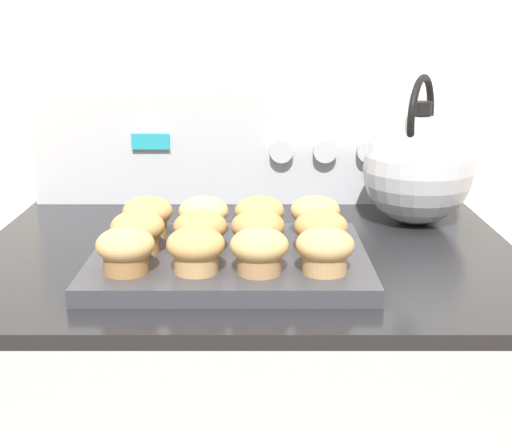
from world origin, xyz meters
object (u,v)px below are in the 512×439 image
at_px(muffin_r2_c1, 203,215).
at_px(muffin_r1_c3, 320,231).
at_px(muffin_r1_c2, 257,230).
at_px(muffin_r0_c0, 125,249).
at_px(muffin_r2_c2, 259,215).
at_px(muffin_r2_c3, 314,215).
at_px(muffin_r0_c3, 324,249).
at_px(muffin_r0_c1, 195,249).
at_px(muffin_r2_c0, 147,215).
at_px(tea_kettle, 417,167).
at_px(muffin_pan, 229,260).
at_px(muffin_r0_c2, 258,250).
at_px(muffin_r1_c1, 199,231).
at_px(muffin_r1_c0, 137,231).

bearing_deg(muffin_r2_c1, muffin_r1_c3, -26.18).
bearing_deg(muffin_r1_c2, muffin_r0_c0, -153.06).
relative_size(muffin_r1_c2, muffin_r2_c2, 1.00).
xyz_separation_m(muffin_r0_c0, muffin_r2_c3, (0.24, 0.16, 0.00)).
relative_size(muffin_r0_c3, muffin_r1_c3, 1.00).
bearing_deg(muffin_r2_c1, muffin_r0_c0, -117.66).
height_order(muffin_r0_c1, muffin_r2_c0, same).
distance_m(muffin_r1_c3, tea_kettle, 0.28).
height_order(muffin_pan, muffin_r2_c0, muffin_r2_c0).
bearing_deg(muffin_r0_c2, muffin_r0_c0, 179.40).
xyz_separation_m(muffin_r1_c1, muffin_r1_c2, (0.07, 0.00, 0.00)).
xyz_separation_m(muffin_r0_c0, tea_kettle, (0.41, 0.30, 0.04)).
bearing_deg(muffin_pan, muffin_r2_c3, 34.52).
distance_m(muffin_r2_c0, muffin_r2_c2, 0.16).
relative_size(muffin_pan, muffin_r1_c2, 5.11).
relative_size(muffin_r0_c1, muffin_r2_c0, 1.00).
distance_m(muffin_r1_c0, tea_kettle, 0.46).
distance_m(muffin_r2_c2, muffin_r2_c3, 0.08).
bearing_deg(muffin_r0_c1, muffin_r0_c2, -2.46).
distance_m(muffin_r1_c3, muffin_r2_c2, 0.11).
height_order(muffin_pan, muffin_r1_c2, muffin_r1_c2).
bearing_deg(muffin_r0_c1, muffin_r1_c1, 90.23).
distance_m(muffin_r1_c2, tea_kettle, 0.34).
height_order(muffin_pan, muffin_r1_c0, muffin_r1_c0).
bearing_deg(muffin_r1_c2, muffin_r2_c0, 154.21).
height_order(muffin_r0_c2, muffin_r1_c0, same).
bearing_deg(muffin_r2_c2, muffin_r2_c3, 1.47).
bearing_deg(muffin_r1_c3, muffin_r0_c1, -153.70).
xyz_separation_m(muffin_r2_c0, tea_kettle, (0.41, 0.14, 0.04)).
height_order(muffin_r0_c0, muffin_r0_c2, same).
height_order(muffin_r2_c0, muffin_r2_c1, same).
distance_m(muffin_r0_c0, muffin_r0_c3, 0.24).
relative_size(muffin_r0_c1, muffin_r1_c2, 1.00).
bearing_deg(muffin_r2_c2, muffin_r1_c2, -91.77).
bearing_deg(muffin_r0_c1, muffin_r0_c3, -0.57).
bearing_deg(muffin_r0_c1, muffin_r2_c3, 45.42).
bearing_deg(muffin_r0_c0, muffin_r1_c3, 18.19).
distance_m(muffin_r0_c0, tea_kettle, 0.51).
distance_m(muffin_pan, muffin_r2_c0, 0.14).
bearing_deg(muffin_r1_c0, muffin_r1_c1, 0.82).
bearing_deg(muffin_r0_c0, tea_kettle, 36.02).
xyz_separation_m(muffin_r1_c1, tea_kettle, (0.33, 0.22, 0.04)).
height_order(muffin_r0_c2, muffin_r2_c3, same).
distance_m(muffin_r1_c1, muffin_r2_c0, 0.11).
distance_m(muffin_pan, muffin_r0_c3, 0.14).
distance_m(muffin_r1_c1, muffin_r1_c3, 0.16).
bearing_deg(tea_kettle, muffin_r1_c1, -146.09).
xyz_separation_m(muffin_r0_c3, muffin_r2_c2, (-0.08, 0.16, 0.00)).
bearing_deg(muffin_r0_c3, tea_kettle, 59.77).
bearing_deg(muffin_r1_c3, muffin_r0_c0, -161.81).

